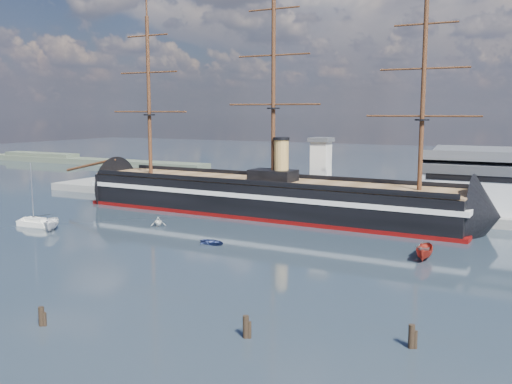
% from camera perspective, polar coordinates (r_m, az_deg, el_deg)
% --- Properties ---
extents(ground, '(600.00, 600.00, 0.00)m').
position_cam_1_polar(ground, '(109.06, -1.41, -4.16)').
color(ground, '#1A2835').
rests_on(ground, ground).
extents(quay, '(180.00, 18.00, 2.00)m').
position_cam_1_polar(quay, '(137.66, 9.60, -1.70)').
color(quay, slate).
rests_on(quay, ground).
extents(quay_tower, '(5.00, 5.00, 15.00)m').
position_cam_1_polar(quay_tower, '(135.88, 6.49, 2.38)').
color(quay_tower, silver).
rests_on(quay_tower, ground).
extents(shoreline, '(120.00, 10.00, 4.00)m').
position_cam_1_polar(shoreline, '(269.05, -17.69, 3.08)').
color(shoreline, '#3F4C38').
rests_on(shoreline, ground).
extents(warship, '(113.11, 18.84, 53.94)m').
position_cam_1_polar(warship, '(128.91, 0.21, -0.43)').
color(warship, black).
rests_on(warship, ground).
extents(sailboat, '(8.20, 2.87, 12.91)m').
position_cam_1_polar(sailboat, '(123.67, -21.18, -2.86)').
color(sailboat, silver).
rests_on(sailboat, ground).
extents(motorboat_a, '(7.49, 6.29, 2.90)m').
position_cam_1_polar(motorboat_a, '(118.13, -19.75, -3.69)').
color(motorboat_a, silver).
rests_on(motorboat_a, ground).
extents(motorboat_b, '(1.37, 2.96, 1.34)m').
position_cam_1_polar(motorboat_b, '(100.41, -4.36, -5.26)').
color(motorboat_b, navy).
rests_on(motorboat_b, ground).
extents(motorboat_c, '(6.18, 2.50, 2.44)m').
position_cam_1_polar(motorboat_c, '(96.22, 16.40, -6.16)').
color(motorboat_c, slate).
rests_on(motorboat_c, ground).
extents(motorboat_d, '(5.89, 5.54, 2.07)m').
position_cam_1_polar(motorboat_d, '(117.65, -9.75, -3.37)').
color(motorboat_d, white).
rests_on(motorboat_d, ground).
extents(motorboat_f, '(7.26, 2.90, 2.86)m').
position_cam_1_polar(motorboat_f, '(93.63, 16.49, -6.56)').
color(motorboat_f, '#A42518').
rests_on(motorboat_f, ground).
extents(piling_near_mid, '(0.64, 0.64, 2.82)m').
position_cam_1_polar(piling_near_mid, '(67.82, -20.62, -12.40)').
color(piling_near_mid, black).
rests_on(piling_near_mid, ground).
extents(piling_near_right, '(0.64, 0.64, 3.06)m').
position_cam_1_polar(piling_near_right, '(60.58, -1.02, -14.36)').
color(piling_near_right, black).
rests_on(piling_near_right, ground).
extents(piling_far_right, '(0.64, 0.64, 3.11)m').
position_cam_1_polar(piling_far_right, '(60.16, 15.24, -14.82)').
color(piling_far_right, black).
rests_on(piling_far_right, ground).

